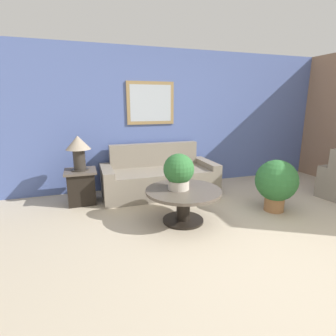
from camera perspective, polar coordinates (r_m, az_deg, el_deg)
name	(u,v)px	position (r m, az deg, el deg)	size (l,w,h in m)	color
ground_plane	(281,256)	(3.24, 23.44, -17.17)	(20.00, 20.00, 0.00)	#BCAD93
wall_back	(184,119)	(5.30, 3.47, 10.58)	(7.98, 0.09, 2.60)	#5166A8
couch_main	(159,178)	(4.78, -1.95, -2.16)	(2.04, 0.88, 0.88)	gray
coffee_table	(183,198)	(3.63, 3.36, -6.62)	(1.04, 1.04, 0.47)	black
side_table	(82,186)	(4.54, -18.31, -3.79)	(0.50, 0.50, 0.56)	black
table_lamp	(78,148)	(4.40, -18.94, 4.22)	(0.39, 0.39, 0.56)	#2D2823
potted_plant_on_table	(179,171)	(3.53, 2.35, -0.65)	(0.42, 0.42, 0.49)	beige
potted_plant_floor	(276,182)	(4.27, 22.50, -2.88)	(0.62, 0.62, 0.80)	#9E6B42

